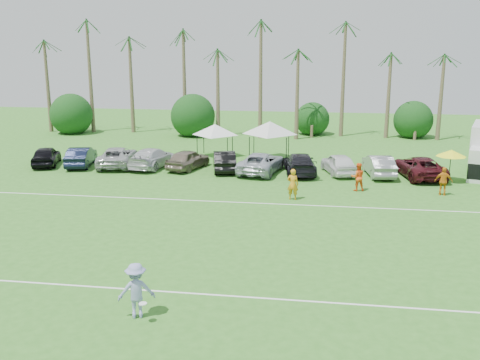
# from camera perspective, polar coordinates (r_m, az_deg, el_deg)

# --- Properties ---
(ground) EXTENTS (120.00, 120.00, 0.00)m
(ground) POSITION_cam_1_polar(r_m,az_deg,el_deg) (19.09, -13.55, -13.85)
(ground) COLOR #327121
(ground) RESTS_ON ground
(field_lines) EXTENTS (80.00, 12.10, 0.01)m
(field_lines) POSITION_cam_1_polar(r_m,az_deg,el_deg) (26.02, -7.02, -5.86)
(field_lines) COLOR white
(field_lines) RESTS_ON ground
(palm_tree_0) EXTENTS (2.40, 2.40, 8.90)m
(palm_tree_0) POSITION_cam_1_polar(r_m,az_deg,el_deg) (60.79, -20.17, 11.89)
(palm_tree_0) COLOR brown
(palm_tree_0) RESTS_ON ground
(palm_tree_1) EXTENTS (2.40, 2.40, 9.90)m
(palm_tree_1) POSITION_cam_1_polar(r_m,az_deg,el_deg) (58.58, -15.83, 13.02)
(palm_tree_1) COLOR brown
(palm_tree_1) RESTS_ON ground
(palm_tree_2) EXTENTS (2.40, 2.40, 10.90)m
(palm_tree_2) POSITION_cam_1_polar(r_m,az_deg,el_deg) (56.74, -11.13, 14.13)
(palm_tree_2) COLOR brown
(palm_tree_2) RESTS_ON ground
(palm_tree_3) EXTENTS (2.40, 2.40, 11.90)m
(palm_tree_3) POSITION_cam_1_polar(r_m,az_deg,el_deg) (55.56, -7.14, 15.17)
(palm_tree_3) COLOR brown
(palm_tree_3) RESTS_ON ground
(palm_tree_4) EXTENTS (2.40, 2.40, 8.90)m
(palm_tree_4) POSITION_cam_1_polar(r_m,az_deg,el_deg) (54.64, -2.91, 12.57)
(palm_tree_4) COLOR brown
(palm_tree_4) RESTS_ON ground
(palm_tree_5) EXTENTS (2.40, 2.40, 9.90)m
(palm_tree_5) POSITION_cam_1_polar(r_m,az_deg,el_deg) (53.99, 1.36, 13.49)
(palm_tree_5) COLOR brown
(palm_tree_5) RESTS_ON ground
(palm_tree_6) EXTENTS (2.40, 2.40, 10.90)m
(palm_tree_6) POSITION_cam_1_polar(r_m,az_deg,el_deg) (53.64, 5.75, 14.34)
(palm_tree_6) COLOR brown
(palm_tree_6) RESTS_ON ground
(palm_tree_7) EXTENTS (2.40, 2.40, 11.90)m
(palm_tree_7) POSITION_cam_1_polar(r_m,az_deg,el_deg) (53.60, 10.20, 15.11)
(palm_tree_7) COLOR brown
(palm_tree_7) RESTS_ON ground
(palm_tree_8) EXTENTS (2.40, 2.40, 8.90)m
(palm_tree_8) POSITION_cam_1_polar(r_m,az_deg,el_deg) (53.95, 15.51, 12.07)
(palm_tree_8) COLOR brown
(palm_tree_8) RESTS_ON ground
(palm_tree_9) EXTENTS (2.40, 2.40, 9.90)m
(palm_tree_9) POSITION_cam_1_polar(r_m,az_deg,el_deg) (54.75, 20.89, 12.61)
(palm_tree_9) COLOR brown
(palm_tree_9) RESTS_ON ground
(bush_tree_0) EXTENTS (4.00, 4.00, 4.00)m
(bush_tree_0) POSITION_cam_1_polar(r_m,az_deg,el_deg) (60.72, -16.77, 6.75)
(bush_tree_0) COLOR brown
(bush_tree_0) RESTS_ON ground
(bush_tree_1) EXTENTS (4.00, 4.00, 4.00)m
(bush_tree_1) POSITION_cam_1_polar(r_m,az_deg,el_deg) (56.46, -4.64, 6.80)
(bush_tree_1) COLOR brown
(bush_tree_1) RESTS_ON ground
(bush_tree_2) EXTENTS (4.00, 4.00, 4.00)m
(bush_tree_2) POSITION_cam_1_polar(r_m,az_deg,el_deg) (55.02, 7.71, 6.53)
(bush_tree_2) COLOR brown
(bush_tree_2) RESTS_ON ground
(bush_tree_3) EXTENTS (4.00, 4.00, 4.00)m
(bush_tree_3) POSITION_cam_1_polar(r_m,az_deg,el_deg) (55.79, 18.09, 6.07)
(bush_tree_3) COLOR brown
(bush_tree_3) RESTS_ON ground
(sideline_player_a) EXTENTS (0.73, 0.53, 1.86)m
(sideline_player_a) POSITION_cam_1_polar(r_m,az_deg,el_deg) (31.69, 5.65, -0.46)
(sideline_player_a) COLOR orange
(sideline_player_a) RESTS_ON ground
(sideline_player_b) EXTENTS (0.96, 0.80, 1.78)m
(sideline_player_b) POSITION_cam_1_polar(r_m,az_deg,el_deg) (34.31, 12.45, 0.32)
(sideline_player_b) COLOR #F95C1B
(sideline_player_b) RESTS_ON ground
(sideline_player_c) EXTENTS (1.10, 0.65, 1.76)m
(sideline_player_c) POSITION_cam_1_polar(r_m,az_deg,el_deg) (34.73, 20.89, -0.13)
(sideline_player_c) COLOR orange
(sideline_player_c) RESTS_ON ground
(canopy_tent_left) EXTENTS (3.86, 3.86, 3.13)m
(canopy_tent_left) POSITION_cam_1_polar(r_m,az_deg,el_deg) (44.01, -2.69, 5.96)
(canopy_tent_left) COLOR black
(canopy_tent_left) RESTS_ON ground
(canopy_tent_right) EXTENTS (4.45, 4.45, 3.60)m
(canopy_tent_right) POSITION_cam_1_polar(r_m,az_deg,el_deg) (42.69, 3.20, 6.26)
(canopy_tent_right) COLOR black
(canopy_tent_right) RESTS_ON ground
(market_umbrella) EXTENTS (1.98, 1.98, 2.20)m
(market_umbrella) POSITION_cam_1_polar(r_m,az_deg,el_deg) (38.12, 21.61, 2.68)
(market_umbrella) COLOR black
(market_umbrella) RESTS_ON ground
(frisbee_player) EXTENTS (1.40, 1.08, 1.91)m
(frisbee_player) POSITION_cam_1_polar(r_m,az_deg,el_deg) (18.40, -11.00, -11.50)
(frisbee_player) COLOR #8D93C8
(frisbee_player) RESTS_ON ground
(parked_car_0) EXTENTS (3.00, 4.64, 1.47)m
(parked_car_0) POSITION_cam_1_polar(r_m,az_deg,el_deg) (43.47, -19.98, 2.44)
(parked_car_0) COLOR black
(parked_car_0) RESTS_ON ground
(parked_car_1) EXTENTS (2.44, 4.69, 1.47)m
(parked_car_1) POSITION_cam_1_polar(r_m,az_deg,el_deg) (42.36, -16.59, 2.42)
(parked_car_1) COLOR black
(parked_car_1) RESTS_ON ground
(parked_car_2) EXTENTS (3.34, 5.64, 1.47)m
(parked_car_2) POSITION_cam_1_polar(r_m,az_deg,el_deg) (41.61, -12.94, 2.44)
(parked_car_2) COLOR #AAABAC
(parked_car_2) RESTS_ON ground
(parked_car_3) EXTENTS (2.87, 5.34, 1.47)m
(parked_car_3) POSITION_cam_1_polar(r_m,az_deg,el_deg) (40.67, -9.32, 2.35)
(parked_car_3) COLOR silver
(parked_car_3) RESTS_ON ground
(parked_car_4) EXTENTS (2.89, 4.63, 1.47)m
(parked_car_4) POSITION_cam_1_polar(r_m,az_deg,el_deg) (39.83, -5.58, 2.23)
(parked_car_4) COLOR #7A6C5B
(parked_car_4) RESTS_ON ground
(parked_car_5) EXTENTS (2.50, 4.70, 1.47)m
(parked_car_5) POSITION_cam_1_polar(r_m,az_deg,el_deg) (39.15, -1.70, 2.08)
(parked_car_5) COLOR black
(parked_car_5) RESTS_ON ground
(parked_car_6) EXTENTS (3.33, 5.64, 1.47)m
(parked_car_6) POSITION_cam_1_polar(r_m,az_deg,el_deg) (38.45, 2.27, 1.86)
(parked_car_6) COLOR #ABB1BA
(parked_car_6) RESTS_ON ground
(parked_car_7) EXTENTS (2.74, 5.30, 1.47)m
(parked_car_7) POSITION_cam_1_polar(r_m,az_deg,el_deg) (38.40, 6.39, 1.77)
(parked_car_7) COLOR black
(parked_car_7) RESTS_ON ground
(parked_car_8) EXTENTS (2.82, 4.62, 1.47)m
(parked_car_8) POSITION_cam_1_polar(r_m,az_deg,el_deg) (38.75, 10.49, 1.73)
(parked_car_8) COLOR white
(parked_car_8) RESTS_ON ground
(parked_car_9) EXTENTS (2.12, 4.63, 1.47)m
(parked_car_9) POSITION_cam_1_polar(r_m,az_deg,el_deg) (38.77, 14.57, 1.52)
(parked_car_9) COLOR gray
(parked_car_9) RESTS_ON ground
(parked_car_10) EXTENTS (3.32, 5.64, 1.47)m
(parked_car_10) POSITION_cam_1_polar(r_m,az_deg,el_deg) (39.06, 18.61, 1.33)
(parked_car_10) COLOR #461018
(parked_car_10) RESTS_ON ground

